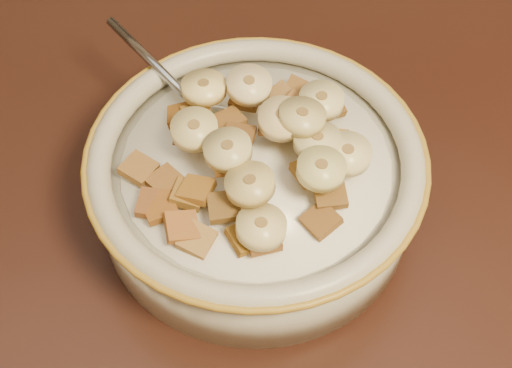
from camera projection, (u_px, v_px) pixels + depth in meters
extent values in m
cube|color=black|center=(52.00, 207.00, 0.55)|extent=(1.40, 0.91, 0.04)
cylinder|color=beige|center=(256.00, 187.00, 0.50)|extent=(0.22, 0.22, 0.05)
cylinder|color=white|center=(256.00, 164.00, 0.48)|extent=(0.18, 0.18, 0.00)
ellipsoid|color=#9CA3AF|center=(221.00, 130.00, 0.49)|extent=(0.06, 0.07, 0.01)
cube|color=olive|center=(298.00, 106.00, 0.49)|extent=(0.03, 0.03, 0.01)
cube|color=brown|center=(224.00, 207.00, 0.44)|extent=(0.02, 0.02, 0.01)
cube|color=#9A6319|center=(333.00, 142.00, 0.48)|extent=(0.03, 0.03, 0.01)
cube|color=brown|center=(263.00, 239.00, 0.44)|extent=(0.02, 0.02, 0.01)
cube|color=brown|center=(188.00, 194.00, 0.45)|extent=(0.03, 0.03, 0.01)
cube|color=#984B18|center=(182.00, 227.00, 0.44)|extent=(0.02, 0.02, 0.01)
cube|color=brown|center=(239.00, 136.00, 0.47)|extent=(0.03, 0.03, 0.01)
cube|color=brown|center=(325.00, 151.00, 0.47)|extent=(0.03, 0.03, 0.01)
cube|color=olive|center=(228.00, 121.00, 0.48)|extent=(0.02, 0.03, 0.01)
cube|color=brown|center=(275.00, 123.00, 0.48)|extent=(0.03, 0.03, 0.01)
cube|color=brown|center=(330.00, 194.00, 0.45)|extent=(0.02, 0.02, 0.01)
cube|color=brown|center=(287.00, 119.00, 0.48)|extent=(0.03, 0.03, 0.01)
cube|color=brown|center=(153.00, 204.00, 0.45)|extent=(0.03, 0.03, 0.01)
cube|color=olive|center=(281.00, 99.00, 0.50)|extent=(0.03, 0.03, 0.01)
cube|color=brown|center=(197.00, 116.00, 0.49)|extent=(0.02, 0.02, 0.01)
cube|color=olive|center=(197.00, 239.00, 0.44)|extent=(0.03, 0.03, 0.01)
cube|color=brown|center=(310.00, 172.00, 0.46)|extent=(0.02, 0.02, 0.01)
cube|color=brown|center=(321.00, 220.00, 0.45)|extent=(0.03, 0.03, 0.01)
cube|color=#915F26|center=(139.00, 168.00, 0.47)|extent=(0.03, 0.03, 0.01)
cube|color=brown|center=(160.00, 207.00, 0.45)|extent=(0.02, 0.02, 0.01)
cube|color=brown|center=(335.00, 151.00, 0.47)|extent=(0.03, 0.03, 0.01)
cube|color=olive|center=(166.00, 182.00, 0.46)|extent=(0.03, 0.03, 0.01)
cube|color=#9B5223|center=(330.00, 151.00, 0.47)|extent=(0.02, 0.02, 0.01)
cube|color=brown|center=(246.00, 237.00, 0.44)|extent=(0.02, 0.02, 0.01)
cube|color=brown|center=(189.00, 133.00, 0.48)|extent=(0.03, 0.03, 0.01)
cube|color=brown|center=(328.00, 105.00, 0.50)|extent=(0.02, 0.02, 0.01)
cube|color=brown|center=(298.00, 92.00, 0.51)|extent=(0.03, 0.03, 0.01)
cube|color=brown|center=(196.00, 190.00, 0.45)|extent=(0.03, 0.03, 0.01)
cube|color=brown|center=(230.00, 162.00, 0.45)|extent=(0.02, 0.02, 0.01)
cube|color=brown|center=(246.00, 97.00, 0.50)|extent=(0.03, 0.03, 0.01)
cube|color=brown|center=(182.00, 115.00, 0.49)|extent=(0.02, 0.02, 0.01)
cylinder|color=beige|center=(261.00, 227.00, 0.43)|extent=(0.04, 0.04, 0.01)
cylinder|color=#D3BC6F|center=(250.00, 184.00, 0.44)|extent=(0.04, 0.04, 0.01)
cylinder|color=#FFE88A|center=(204.00, 88.00, 0.49)|extent=(0.04, 0.04, 0.01)
cylinder|color=#EEDF8C|center=(228.00, 150.00, 0.45)|extent=(0.03, 0.03, 0.01)
cylinder|color=#E5D98B|center=(347.00, 154.00, 0.46)|extent=(0.04, 0.04, 0.01)
cylinder|color=tan|center=(321.00, 169.00, 0.44)|extent=(0.04, 0.04, 0.01)
cylinder|color=beige|center=(281.00, 119.00, 0.46)|extent=(0.04, 0.04, 0.02)
cylinder|color=#D9CB81|center=(194.00, 129.00, 0.46)|extent=(0.04, 0.04, 0.01)
cylinder|color=tan|center=(302.00, 117.00, 0.46)|extent=(0.04, 0.04, 0.01)
cylinder|color=#E4D885|center=(317.00, 141.00, 0.46)|extent=(0.03, 0.04, 0.01)
cylinder|color=beige|center=(321.00, 101.00, 0.49)|extent=(0.04, 0.04, 0.01)
cylinder|color=beige|center=(249.00, 85.00, 0.48)|extent=(0.04, 0.04, 0.01)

